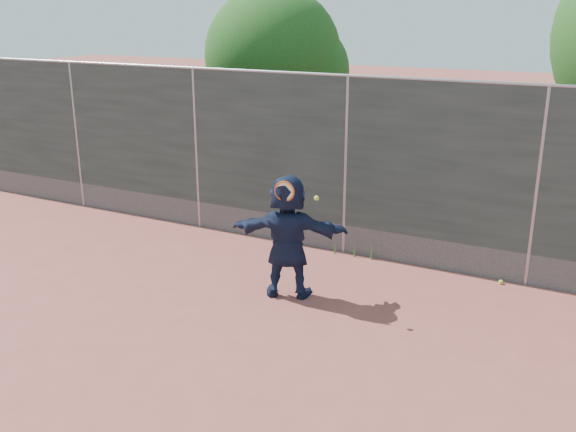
% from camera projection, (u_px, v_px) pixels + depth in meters
% --- Properties ---
extents(ground, '(80.00, 80.00, 0.00)m').
position_uv_depth(ground, '(237.00, 340.00, 8.14)').
color(ground, '#9E4C42').
rests_on(ground, ground).
extents(player, '(1.77, 1.03, 1.82)m').
position_uv_depth(player, '(288.00, 236.00, 9.16)').
color(player, '#151F3A').
rests_on(player, ground).
extents(ball_ground, '(0.07, 0.07, 0.07)m').
position_uv_depth(ball_ground, '(501.00, 282.00, 9.79)').
color(ball_ground, '#B1E532').
rests_on(ball_ground, ground).
extents(fence, '(20.00, 0.06, 3.03)m').
position_uv_depth(fence, '(346.00, 163.00, 10.61)').
color(fence, '#38423D').
rests_on(fence, ground).
extents(swing_action, '(0.67, 0.13, 0.51)m').
position_uv_depth(swing_action, '(288.00, 193.00, 8.74)').
color(swing_action, '#C04812').
rests_on(swing_action, ground).
extents(tree_left, '(3.15, 3.00, 4.53)m').
position_uv_depth(tree_left, '(280.00, 60.00, 14.01)').
color(tree_left, '#382314').
rests_on(tree_left, ground).
extents(weed_clump, '(0.68, 0.07, 0.30)m').
position_uv_depth(weed_clump, '(357.00, 250.00, 10.83)').
color(weed_clump, '#387226').
rests_on(weed_clump, ground).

